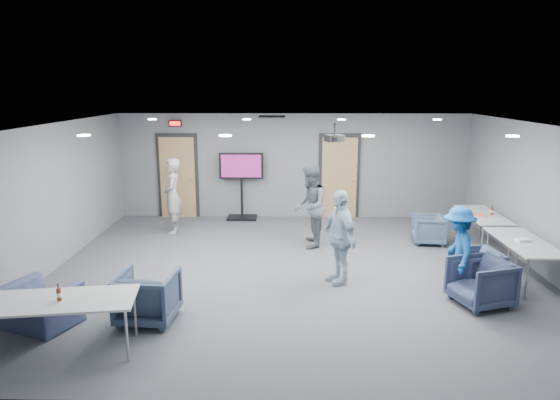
{
  "coord_description": "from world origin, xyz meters",
  "views": [
    {
      "loc": [
        -0.11,
        -8.8,
        3.35
      ],
      "look_at": [
        -0.28,
        0.68,
        1.2
      ],
      "focal_mm": 32.0,
      "sensor_mm": 36.0,
      "label": 1
    }
  ],
  "objects_px": {
    "bottle_front": "(59,294)",
    "projector": "(334,138)",
    "person_b": "(310,206)",
    "chair_right_a": "(428,229)",
    "bottle_right": "(492,211)",
    "chair_front_a": "(148,297)",
    "tv_stand": "(242,182)",
    "chair_front_b": "(39,306)",
    "table_right_a": "(483,216)",
    "person_c": "(340,237)",
    "chair_right_c": "(481,282)",
    "chair_right_b": "(476,269)",
    "table_front_left": "(56,303)",
    "person_a": "(173,196)",
    "person_d": "(458,249)",
    "table_right_b": "(524,244)"
  },
  "relations": [
    {
      "from": "bottle_front",
      "to": "projector",
      "type": "height_order",
      "value": "projector"
    },
    {
      "from": "person_b",
      "to": "chair_right_a",
      "type": "bearing_deg",
      "value": 99.59
    },
    {
      "from": "bottle_right",
      "to": "bottle_front",
      "type": "bearing_deg",
      "value": -148.11
    },
    {
      "from": "chair_right_a",
      "to": "chair_front_a",
      "type": "xyz_separation_m",
      "value": [
        -5.1,
        -3.81,
        0.06
      ]
    },
    {
      "from": "bottle_right",
      "to": "tv_stand",
      "type": "relative_size",
      "value": 0.13
    },
    {
      "from": "chair_front_a",
      "to": "chair_front_b",
      "type": "bearing_deg",
      "value": 12.68
    },
    {
      "from": "chair_front_a",
      "to": "bottle_right",
      "type": "bearing_deg",
      "value": -146.5
    },
    {
      "from": "bottle_right",
      "to": "tv_stand",
      "type": "distance_m",
      "value": 5.95
    },
    {
      "from": "table_right_a",
      "to": "person_c",
      "type": "bearing_deg",
      "value": 121.9
    },
    {
      "from": "person_b",
      "to": "tv_stand",
      "type": "distance_m",
      "value": 2.82
    },
    {
      "from": "table_right_a",
      "to": "bottle_right",
      "type": "xyz_separation_m",
      "value": [
        0.16,
        -0.05,
        0.13
      ]
    },
    {
      "from": "chair_right_a",
      "to": "chair_right_c",
      "type": "xyz_separation_m",
      "value": [
        -0.05,
        -3.17,
        0.06
      ]
    },
    {
      "from": "chair_right_b",
      "to": "chair_front_b",
      "type": "relative_size",
      "value": 0.76
    },
    {
      "from": "chair_right_c",
      "to": "table_front_left",
      "type": "bearing_deg",
      "value": -93.13
    },
    {
      "from": "person_c",
      "to": "chair_right_c",
      "type": "relative_size",
      "value": 2.03
    },
    {
      "from": "person_c",
      "to": "projector",
      "type": "xyz_separation_m",
      "value": [
        -0.01,
        1.27,
        1.58
      ]
    },
    {
      "from": "bottle_right",
      "to": "projector",
      "type": "height_order",
      "value": "projector"
    },
    {
      "from": "bottle_right",
      "to": "projector",
      "type": "xyz_separation_m",
      "value": [
        -3.4,
        -0.68,
        1.59
      ]
    },
    {
      "from": "chair_right_a",
      "to": "person_b",
      "type": "bearing_deg",
      "value": -77.22
    },
    {
      "from": "person_c",
      "to": "bottle_right",
      "type": "bearing_deg",
      "value": 97.05
    },
    {
      "from": "bottle_right",
      "to": "table_front_left",
      "type": "bearing_deg",
      "value": -148.46
    },
    {
      "from": "table_right_a",
      "to": "projector",
      "type": "height_order",
      "value": "projector"
    },
    {
      "from": "bottle_front",
      "to": "table_front_left",
      "type": "bearing_deg",
      "value": 158.84
    },
    {
      "from": "chair_right_b",
      "to": "chair_front_b",
      "type": "height_order",
      "value": "chair_right_b"
    },
    {
      "from": "person_a",
      "to": "person_b",
      "type": "height_order",
      "value": "person_b"
    },
    {
      "from": "person_b",
      "to": "person_d",
      "type": "bearing_deg",
      "value": 48.75
    },
    {
      "from": "person_b",
      "to": "chair_right_c",
      "type": "distance_m",
      "value": 3.9
    },
    {
      "from": "table_right_a",
      "to": "bottle_right",
      "type": "relative_size",
      "value": 7.58
    },
    {
      "from": "chair_right_b",
      "to": "person_b",
      "type": "bearing_deg",
      "value": -137.39
    },
    {
      "from": "table_right_b",
      "to": "person_b",
      "type": "bearing_deg",
      "value": 62.57
    },
    {
      "from": "person_d",
      "to": "bottle_right",
      "type": "distance_m",
      "value": 2.73
    },
    {
      "from": "table_right_b",
      "to": "projector",
      "type": "bearing_deg",
      "value": 70.2
    },
    {
      "from": "person_a",
      "to": "chair_front_a",
      "type": "distance_m",
      "value": 4.62
    },
    {
      "from": "person_b",
      "to": "table_front_left",
      "type": "xyz_separation_m",
      "value": [
        -3.39,
        -4.47,
        -0.19
      ]
    },
    {
      "from": "chair_right_c",
      "to": "bottle_front",
      "type": "xyz_separation_m",
      "value": [
        -5.88,
        -1.59,
        0.44
      ]
    },
    {
      "from": "table_right_a",
      "to": "table_right_b",
      "type": "bearing_deg",
      "value": -180.0
    },
    {
      "from": "person_d",
      "to": "table_right_b",
      "type": "xyz_separation_m",
      "value": [
        1.3,
        0.46,
        -0.04
      ]
    },
    {
      "from": "table_right_a",
      "to": "person_a",
      "type": "bearing_deg",
      "value": 81.66
    },
    {
      "from": "chair_right_b",
      "to": "tv_stand",
      "type": "height_order",
      "value": "tv_stand"
    },
    {
      "from": "chair_right_b",
      "to": "bottle_right",
      "type": "bearing_deg",
      "value": 144.58
    },
    {
      "from": "bottle_front",
      "to": "person_c",
      "type": "bearing_deg",
      "value": 33.51
    },
    {
      "from": "chair_right_a",
      "to": "table_front_left",
      "type": "height_order",
      "value": "table_front_left"
    },
    {
      "from": "chair_right_b",
      "to": "chair_front_a",
      "type": "relative_size",
      "value": 0.88
    },
    {
      "from": "chair_right_a",
      "to": "person_d",
      "type": "bearing_deg",
      "value": 1.53
    },
    {
      "from": "chair_right_c",
      "to": "table_front_left",
      "type": "xyz_separation_m",
      "value": [
        -5.94,
        -1.56,
        0.32
      ]
    },
    {
      "from": "person_c",
      "to": "table_right_a",
      "type": "distance_m",
      "value": 3.8
    },
    {
      "from": "projector",
      "to": "chair_right_c",
      "type": "bearing_deg",
      "value": -64.21
    },
    {
      "from": "table_right_b",
      "to": "bottle_right",
      "type": "relative_size",
      "value": 8.01
    },
    {
      "from": "person_d",
      "to": "chair_front_a",
      "type": "xyz_separation_m",
      "value": [
        -4.85,
        -1.19,
        -0.35
      ]
    },
    {
      "from": "person_c",
      "to": "projector",
      "type": "bearing_deg",
      "value": 157.56
    }
  ]
}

